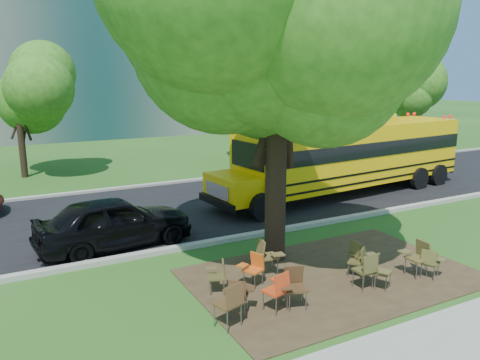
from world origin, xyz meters
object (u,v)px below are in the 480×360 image
school_bus (352,153)px  chair_2 (278,287)px  chair_0 (231,300)px  chair_1 (239,293)px  chair_8 (219,273)px  main_tree (278,38)px  chair_5 (380,269)px  chair_6 (418,254)px  chair_3 (294,283)px  chair_12 (359,253)px  chair_7 (431,261)px  chair_9 (254,266)px  black_car (115,222)px  chair_4 (367,267)px  chair_10 (266,253)px  chair_11 (359,259)px

school_bus → chair_2: 11.18m
chair_0 → chair_1: bearing=26.9°
chair_1 → chair_8: chair_1 is taller
main_tree → chair_2: 6.03m
chair_5 → chair_6: size_ratio=0.87×
chair_3 → chair_5: (2.31, -0.16, -0.07)m
chair_12 → chair_7: bearing=53.2°
chair_8 → chair_9: (0.89, -0.03, 0.00)m
chair_6 → black_car: 8.32m
school_bus → chair_9: (-8.15, -6.02, -1.22)m
school_bus → chair_0: bearing=-147.3°
chair_0 → chair_3: bearing=-13.5°
chair_4 → chair_10: size_ratio=0.95×
chair_1 → chair_11: (3.50, 0.30, -0.01)m
school_bus → chair_5: (-5.62, -7.53, -1.21)m
chair_12 → chair_3: bearing=-68.8°
chair_6 → chair_7: (0.14, -0.29, -0.09)m
chair_3 → chair_10: bearing=-82.7°
chair_7 → chair_11: 1.74m
chair_7 → chair_10: bearing=-144.2°
chair_12 → black_car: black_car is taller
main_tree → black_car: (-3.62, 2.97, -5.07)m
chair_8 → chair_9: size_ratio=0.99×
chair_3 → chair_10: size_ratio=0.97×
main_tree → chair_12: (1.40, -1.77, -5.31)m
chair_2 → chair_11: (2.71, 0.57, -0.08)m
main_tree → chair_7: bearing=-47.1°
chair_4 → chair_8: 3.44m
chair_1 → chair_4: 3.20m
main_tree → chair_0: bearing=-135.4°
school_bus → chair_1: school_bus is taller
chair_2 → chair_3: 0.39m
chair_1 → chair_7: 5.02m
chair_9 → chair_12: (2.73, -0.59, 0.02)m
chair_4 → black_car: 7.18m
chair_5 → chair_11: bearing=-118.1°
main_tree → black_car: main_tree is taller
school_bus → black_car: size_ratio=2.75×
chair_1 → chair_5: (3.49, -0.43, 0.00)m
chair_0 → chair_7: chair_0 is taller
chair_9 → chair_7: bearing=-138.0°
chair_0 → chair_10: (1.90, 1.80, -0.01)m
chair_4 → chair_9: size_ratio=1.13×
chair_1 → chair_6: (4.84, -0.33, 0.07)m
main_tree → chair_11: bearing=-58.4°
chair_0 → chair_8: chair_0 is taller
main_tree → chair_5: main_tree is taller
chair_1 → chair_9: 1.45m
chair_8 → chair_10: (1.46, 0.33, 0.10)m
chair_1 → black_car: 5.41m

